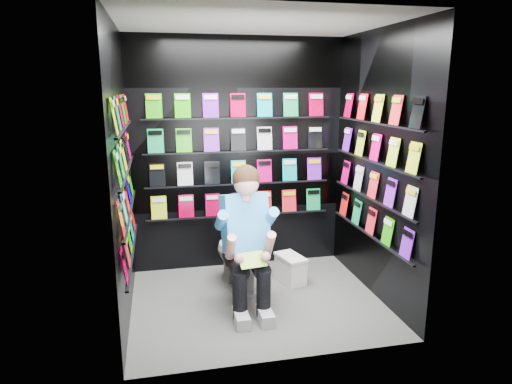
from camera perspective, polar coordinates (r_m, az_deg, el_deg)
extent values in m
plane|color=#595956|center=(4.61, 0.11, -13.51)|extent=(2.40, 2.40, 0.00)
plane|color=white|center=(4.15, 0.12, 20.51)|extent=(2.40, 2.40, 0.00)
cube|color=black|center=(5.16, -2.27, 4.57)|extent=(2.40, 0.04, 2.60)
cube|color=black|center=(3.24, 3.89, -0.59)|extent=(2.40, 0.04, 2.60)
cube|color=black|center=(4.11, -16.47, 1.83)|extent=(0.04, 2.00, 2.60)
cube|color=black|center=(4.59, 14.92, 3.08)|extent=(0.04, 2.00, 2.60)
imported|color=white|center=(4.78, -2.27, -7.69)|extent=(0.53, 0.81, 0.73)
cube|color=silver|center=(4.99, 4.34, -9.69)|extent=(0.28, 0.40, 0.27)
cube|color=silver|center=(4.93, 4.37, -8.11)|extent=(0.31, 0.42, 0.03)
cube|color=green|center=(4.04, -0.48, -8.48)|extent=(0.26, 0.18, 0.10)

